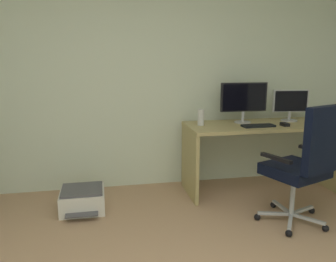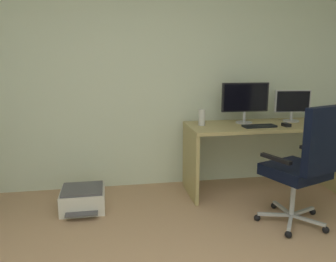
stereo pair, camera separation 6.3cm
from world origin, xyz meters
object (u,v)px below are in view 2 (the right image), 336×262
(computer_mouse, at_px, (286,125))
(office_chair, at_px, (306,162))
(monitor_secondary, at_px, (292,103))
(printer, at_px, (83,199))
(monitor_main, at_px, (245,99))
(desk, at_px, (262,141))
(desktop_speaker, at_px, (202,117))
(keyboard, at_px, (259,126))

(computer_mouse, xyz_separation_m, office_chair, (-0.20, -0.72, -0.17))
(monitor_secondary, xyz_separation_m, printer, (-2.30, -0.28, -0.85))
(monitor_main, xyz_separation_m, office_chair, (0.16, -0.98, -0.42))
(desk, xyz_separation_m, monitor_main, (-0.17, 0.10, 0.45))
(printer, bearing_deg, computer_mouse, 0.60)
(desktop_speaker, bearing_deg, keyboard, -18.69)
(printer, bearing_deg, monitor_secondary, 6.98)
(keyboard, relative_size, computer_mouse, 3.40)
(computer_mouse, bearing_deg, monitor_main, 139.67)
(desk, bearing_deg, desktop_speaker, 175.72)
(desktop_speaker, xyz_separation_m, office_chair, (0.65, -0.94, -0.24))
(desk, height_order, desktop_speaker, desktop_speaker)
(desk, distance_m, desktop_speaker, 0.72)
(desk, height_order, printer, desk)
(monitor_main, relative_size, printer, 1.09)
(desktop_speaker, bearing_deg, office_chair, -55.05)
(desk, bearing_deg, office_chair, -90.98)
(computer_mouse, bearing_deg, desk, 134.29)
(desktop_speaker, relative_size, office_chair, 0.16)
(monitor_secondary, xyz_separation_m, computer_mouse, (-0.20, -0.26, -0.19))
(desk, relative_size, keyboard, 4.79)
(monitor_main, height_order, computer_mouse, monitor_main)
(printer, bearing_deg, office_chair, -20.28)
(monitor_main, distance_m, office_chair, 1.08)
(monitor_main, xyz_separation_m, desktop_speaker, (-0.49, -0.05, -0.18))
(computer_mouse, relative_size, desktop_speaker, 0.59)
(desk, relative_size, computer_mouse, 16.28)
(monitor_secondary, distance_m, printer, 2.47)
(desk, distance_m, printer, 1.98)
(monitor_main, distance_m, computer_mouse, 0.51)
(monitor_main, height_order, office_chair, monitor_main)
(monitor_main, xyz_separation_m, keyboard, (0.07, -0.24, -0.25))
(monitor_main, bearing_deg, desk, -29.18)
(monitor_secondary, distance_m, office_chair, 1.12)
(desk, bearing_deg, keyboard, -126.21)
(keyboard, xyz_separation_m, desktop_speaker, (-0.57, 0.19, 0.07))
(desk, distance_m, monitor_secondary, 0.56)
(monitor_main, relative_size, desktop_speaker, 3.04)
(monitor_secondary, bearing_deg, desk, -165.71)
(monitor_main, relative_size, computer_mouse, 5.16)
(desk, bearing_deg, monitor_secondary, 14.29)
(desk, xyz_separation_m, desktop_speaker, (-0.67, 0.05, 0.27))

